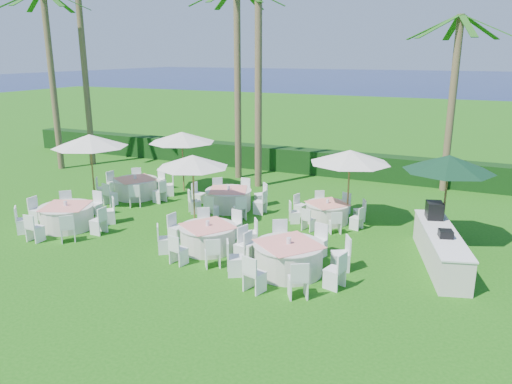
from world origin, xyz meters
TOP-DOWN VIEW (x-y plane):
  - ground at (0.00, 0.00)m, footprint 120.00×120.00m
  - hedge at (0.00, 12.00)m, footprint 34.00×1.00m
  - ocean at (0.00, 102.00)m, footprint 260.00×260.00m
  - banquet_table_a at (-4.20, 0.50)m, footprint 3.24×3.24m
  - banquet_table_b at (1.30, 0.81)m, footprint 3.12×3.12m
  - banquet_table_c at (4.20, 0.26)m, footprint 3.43×3.43m
  - banquet_table_d at (-4.43, 4.67)m, footprint 3.22×3.22m
  - banquet_table_e at (-0.05, 4.80)m, footprint 3.15×3.15m
  - banquet_table_f at (3.93, 4.93)m, footprint 2.77×2.77m
  - umbrella_a at (-5.25, 3.07)m, footprint 2.94×2.94m
  - umbrella_b at (-0.34, 2.72)m, footprint 2.54×2.54m
  - umbrella_c at (-3.13, 6.40)m, footprint 2.90×2.90m
  - umbrella_d at (4.62, 5.11)m, footprint 2.86×2.86m
  - umbrella_green at (7.91, 4.31)m, footprint 2.79×2.79m
  - buffet_table at (8.00, 2.66)m, footprint 2.03×4.33m
  - palm_a at (-10.75, 9.05)m, footprint 4.40×4.15m
  - palm_b at (-2.01, 9.63)m, footprint 4.15×4.40m
  - palm_c at (-0.43, 8.52)m, footprint 4.36×4.26m
  - palm_d at (7.43, 11.30)m, footprint 4.36×4.27m
  - palm_f at (-11.51, 7.51)m, footprint 4.15×4.40m

SIDE VIEW (x-z plane):
  - ground at x=0.00m, z-range 0.00..0.00m
  - ocean at x=0.00m, z-range 0.00..0.00m
  - banquet_table_f at x=3.93m, z-range -0.06..0.80m
  - banquet_table_b at x=1.30m, z-range -0.06..0.88m
  - banquet_table_e at x=-0.05m, z-range -0.06..0.90m
  - banquet_table_d at x=-4.43m, z-range -0.06..0.91m
  - banquet_table_a at x=-4.20m, z-range -0.06..0.92m
  - banquet_table_c at x=4.20m, z-range -0.06..0.97m
  - buffet_table at x=8.00m, z-range -0.23..1.28m
  - hedge at x=0.00m, z-range 0.00..1.20m
  - umbrella_b at x=-0.34m, z-range 1.04..3.57m
  - umbrella_c at x=-3.13m, z-range 1.09..3.74m
  - umbrella_d at x=4.62m, z-range 1.11..3.79m
  - umbrella_a at x=-5.25m, z-range 1.19..4.07m
  - umbrella_green at x=7.91m, z-range 1.21..4.13m
  - palm_d at x=7.43m, z-range 0.44..7.94m
  - palm_b at x=-2.01m, z-range 0.46..9.44m
  - palm_f at x=-11.51m, z-range 0.46..9.46m
  - palm_a at x=-10.75m, z-range 0.47..10.47m
  - palm_c at x=-0.43m, z-range 0.49..12.88m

